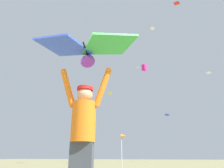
{
  "coord_description": "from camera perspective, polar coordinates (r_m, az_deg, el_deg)",
  "views": [
    {
      "loc": [
        1.45,
        -2.61,
        0.62
      ],
      "look_at": [
        0.06,
        1.02,
        2.06
      ],
      "focal_mm": 31.84,
      "sensor_mm": 36.0,
      "label": 1
    }
  ],
  "objects": [
    {
      "name": "kite_flyer_person",
      "position": [
        2.88,
        -8.35,
        -13.82
      ],
      "size": [
        0.8,
        0.43,
        1.92
      ],
      "color": "#424751",
      "rests_on": "ground"
    },
    {
      "name": "held_stunt_kite",
      "position": [
        3.23,
        -7.4,
        9.82
      ],
      "size": [
        1.58,
        1.05,
        0.39
      ],
      "color": "black"
    },
    {
      "name": "distant_kite_yellow_mid_left",
      "position": [
        38.19,
        -0.55,
        -2.63
      ],
      "size": [
        0.91,
        0.87,
        0.41
      ],
      "color": "yellow"
    },
    {
      "name": "distant_kite_magenta_overhead_distant",
      "position": [
        22.24,
        -4.22,
        10.37
      ],
      "size": [
        0.79,
        0.86,
        0.99
      ],
      "color": "#DB2393"
    },
    {
      "name": "distant_kite_white_low_left",
      "position": [
        41.59,
        7.42,
        4.82
      ],
      "size": [
        0.73,
        0.76,
        0.36
      ],
      "color": "white"
    },
    {
      "name": "distant_kite_red_mid_right",
      "position": [
        23.07,
        18.08,
        21.25
      ],
      "size": [
        0.75,
        0.75,
        0.16
      ],
      "color": "red"
    },
    {
      "name": "distant_kite_white_high_left",
      "position": [
        28.08,
        11.57,
        15.39
      ],
      "size": [
        0.55,
        0.55,
        0.26
      ],
      "color": "white"
    },
    {
      "name": "distant_kite_blue_low_right",
      "position": [
        32.28,
        15.51,
        -8.46
      ],
      "size": [
        0.71,
        0.69,
        0.29
      ],
      "color": "blue"
    },
    {
      "name": "distant_kite_white_high_right",
      "position": [
        34.54,
        25.97,
        2.95
      ],
      "size": [
        0.69,
        0.7,
        0.19
      ],
      "color": "white"
    },
    {
      "name": "distant_kite_magenta_far_center",
      "position": [
        26.74,
        9.22,
        4.66
      ],
      "size": [
        0.66,
        0.76,
        0.88
      ],
      "color": "#DB2393"
    },
    {
      "name": "marker_flag",
      "position": [
        11.8,
        3.29,
        -15.34
      ],
      "size": [
        0.3,
        0.24,
        1.88
      ],
      "color": "silver",
      "rests_on": "ground"
    }
  ]
}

